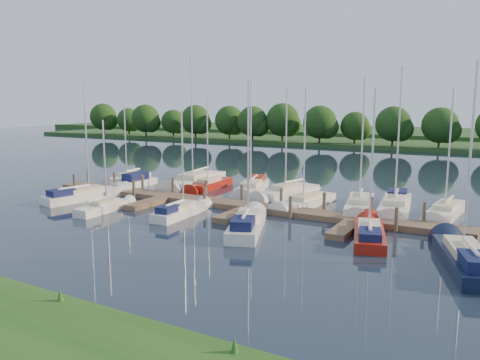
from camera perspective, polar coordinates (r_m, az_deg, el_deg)
The scene contains 22 objects.
ground at distance 29.20m, azimuth -5.71°, elevation -6.67°, with size 260.00×260.00×0.00m, color #182130.
dock at distance 35.20m, azimuth 1.11°, elevation -3.52°, with size 40.00×6.00×0.40m.
mooring_pilings at distance 36.08m, azimuth 1.96°, elevation -2.56°, with size 38.24×2.84×2.00m.
far_shore at distance 99.59m, azimuth 19.88°, elevation 4.30°, with size 180.00×30.00×0.60m, color #23481B.
distant_hill at distance 124.24m, azimuth 21.82°, elevation 5.26°, with size 220.00×40.00×1.40m, color #2F5425.
treeline at distance 86.30m, azimuth 21.49°, elevation 6.02°, with size 145.09×9.56×8.29m.
sailboat_n_0 at distance 50.18m, azimuth -13.45°, elevation 0.17°, with size 1.89×6.33×8.13m.
motorboat at distance 46.76m, azimuth -12.72°, elevation -0.36°, with size 1.64×5.41×1.70m.
sailboat_n_2 at distance 46.68m, azimuth -5.62°, elevation -0.28°, with size 3.63×10.57×13.23m.
sailboat_n_3 at distance 44.68m, azimuth -3.77°, elevation -0.69°, with size 2.03×7.09×9.11m.
sailboat_n_4 at distance 42.85m, azimuth 1.43°, elevation -1.05°, with size 3.78×8.27×10.45m.
sailboat_n_5 at distance 40.87m, azimuth 5.79°, elevation -1.65°, with size 3.40×7.57×9.74m.
sailboat_n_6 at distance 37.18m, azimuth 7.90°, elevation -2.81°, with size 2.78×7.54×9.50m.
sailboat_n_7 at distance 36.80m, azimuth 14.38°, elevation -3.14°, with size 3.25×8.18×10.29m.
sailboat_n_8 at distance 37.24m, azimuth 18.37°, elevation -3.10°, with size 3.00×8.80×11.04m.
sailboat_n_9 at distance 36.90m, azimuth 23.75°, elevation -3.62°, with size 2.41×7.44×9.37m.
sailboat_s_0 at distance 41.52m, azimuth -18.37°, elevation -1.86°, with size 3.15×7.84×9.92m.
sailboat_s_1 at distance 36.56m, azimuth -16.17°, elevation -3.29°, with size 1.45×5.45×7.14m.
sailboat_s_2 at distance 33.98m, azimuth -7.23°, elevation -3.87°, with size 1.70×6.15×7.96m.
sailboat_s_3 at distance 29.85m, azimuth 0.88°, elevation -5.59°, with size 3.97×7.55×9.88m.
sailboat_s_4 at distance 29.20m, azimuth 15.45°, elevation -6.34°, with size 3.26×7.29×9.19m.
sailboat_s_5 at distance 26.09m, azimuth 25.67°, elevation -8.77°, with size 3.86×8.17×10.45m.
Camera 1 is at (16.17, -22.96, 8.01)m, focal length 35.00 mm.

